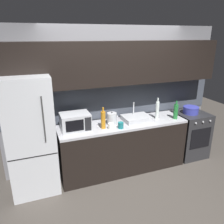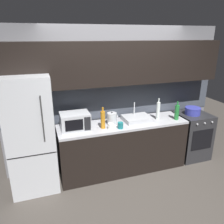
{
  "view_description": "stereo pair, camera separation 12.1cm",
  "coord_description": "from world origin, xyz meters",
  "px_view_note": "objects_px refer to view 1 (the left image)",
  "views": [
    {
      "loc": [
        -1.44,
        -2.37,
        2.34
      ],
      "look_at": [
        -0.21,
        0.9,
        1.13
      ],
      "focal_mm": 35.78,
      "sensor_mm": 36.0,
      "label": 1
    },
    {
      "loc": [
        -1.33,
        -2.42,
        2.34
      ],
      "look_at": [
        -0.21,
        0.9,
        1.13
      ],
      "focal_mm": 35.78,
      "sensor_mm": 36.0,
      "label": 2
    }
  ],
  "objects_px": {
    "refrigerator": "(31,136)",
    "wine_bottle_amber": "(103,120)",
    "kettle": "(112,119)",
    "cooking_pot": "(191,110)",
    "wine_bottle_clear": "(157,110)",
    "mug_teal": "(121,125)",
    "wine_bottle_green": "(176,111)",
    "mug_white": "(111,126)",
    "microwave": "(75,122)",
    "oven_range": "(190,134)"
  },
  "relations": [
    {
      "from": "microwave",
      "to": "wine_bottle_amber",
      "type": "xyz_separation_m",
      "value": [
        0.43,
        -0.11,
        0.01
      ]
    },
    {
      "from": "wine_bottle_amber",
      "to": "wine_bottle_clear",
      "type": "distance_m",
      "value": 1.05
    },
    {
      "from": "microwave",
      "to": "mug_white",
      "type": "relative_size",
      "value": 5.08
    },
    {
      "from": "wine_bottle_clear",
      "to": "wine_bottle_green",
      "type": "xyz_separation_m",
      "value": [
        0.31,
        -0.12,
        -0.03
      ]
    },
    {
      "from": "mug_white",
      "to": "mug_teal",
      "type": "distance_m",
      "value": 0.16
    },
    {
      "from": "wine_bottle_green",
      "to": "oven_range",
      "type": "bearing_deg",
      "value": 15.06
    },
    {
      "from": "wine_bottle_amber",
      "to": "refrigerator",
      "type": "bearing_deg",
      "value": 175.19
    },
    {
      "from": "oven_range",
      "to": "cooking_pot",
      "type": "height_order",
      "value": "cooking_pot"
    },
    {
      "from": "oven_range",
      "to": "kettle",
      "type": "xyz_separation_m",
      "value": [
        -1.66,
        0.02,
        0.55
      ]
    },
    {
      "from": "wine_bottle_clear",
      "to": "mug_teal",
      "type": "relative_size",
      "value": 3.7
    },
    {
      "from": "wine_bottle_green",
      "to": "mug_teal",
      "type": "distance_m",
      "value": 1.1
    },
    {
      "from": "mug_white",
      "to": "cooking_pot",
      "type": "xyz_separation_m",
      "value": [
        1.71,
        0.15,
        0.02
      ]
    },
    {
      "from": "mug_white",
      "to": "mug_teal",
      "type": "relative_size",
      "value": 0.86
    },
    {
      "from": "oven_range",
      "to": "cooking_pot",
      "type": "bearing_deg",
      "value": 178.15
    },
    {
      "from": "kettle",
      "to": "wine_bottle_amber",
      "type": "height_order",
      "value": "wine_bottle_amber"
    },
    {
      "from": "wine_bottle_clear",
      "to": "mug_white",
      "type": "xyz_separation_m",
      "value": [
        -0.94,
        -0.14,
        -0.12
      ]
    },
    {
      "from": "microwave",
      "to": "wine_bottle_amber",
      "type": "bearing_deg",
      "value": -14.54
    },
    {
      "from": "refrigerator",
      "to": "wine_bottle_green",
      "type": "bearing_deg",
      "value": -3.11
    },
    {
      "from": "mug_teal",
      "to": "refrigerator",
      "type": "bearing_deg",
      "value": 171.92
    },
    {
      "from": "kettle",
      "to": "wine_bottle_clear",
      "type": "xyz_separation_m",
      "value": [
        0.86,
        -0.04,
        0.06
      ]
    },
    {
      "from": "microwave",
      "to": "wine_bottle_clear",
      "type": "distance_m",
      "value": 1.48
    },
    {
      "from": "mug_white",
      "to": "mug_teal",
      "type": "xyz_separation_m",
      "value": [
        0.16,
        -0.04,
        0.01
      ]
    },
    {
      "from": "refrigerator",
      "to": "mug_white",
      "type": "distance_m",
      "value": 1.23
    },
    {
      "from": "kettle",
      "to": "mug_teal",
      "type": "bearing_deg",
      "value": -71.69
    },
    {
      "from": "oven_range",
      "to": "cooking_pot",
      "type": "xyz_separation_m",
      "value": [
        -0.04,
        0.0,
        0.52
      ]
    },
    {
      "from": "wine_bottle_clear",
      "to": "mug_teal",
      "type": "xyz_separation_m",
      "value": [
        -0.79,
        -0.18,
        -0.11
      ]
    },
    {
      "from": "wine_bottle_green",
      "to": "mug_teal",
      "type": "relative_size",
      "value": 3.18
    },
    {
      "from": "oven_range",
      "to": "wine_bottle_clear",
      "type": "height_order",
      "value": "wine_bottle_clear"
    },
    {
      "from": "cooking_pot",
      "to": "refrigerator",
      "type": "bearing_deg",
      "value": -180.0
    },
    {
      "from": "oven_range",
      "to": "refrigerator",
      "type": "bearing_deg",
      "value": 179.98
    },
    {
      "from": "mug_teal",
      "to": "cooking_pot",
      "type": "distance_m",
      "value": 1.56
    },
    {
      "from": "kettle",
      "to": "wine_bottle_amber",
      "type": "bearing_deg",
      "value": -149.2
    },
    {
      "from": "wine_bottle_amber",
      "to": "mug_white",
      "type": "relative_size",
      "value": 3.92
    },
    {
      "from": "kettle",
      "to": "mug_white",
      "type": "relative_size",
      "value": 2.51
    },
    {
      "from": "refrigerator",
      "to": "wine_bottle_amber",
      "type": "height_order",
      "value": "refrigerator"
    },
    {
      "from": "refrigerator",
      "to": "oven_range",
      "type": "relative_size",
      "value": 2.02
    },
    {
      "from": "refrigerator",
      "to": "wine_bottle_amber",
      "type": "relative_size",
      "value": 5.12
    },
    {
      "from": "wine_bottle_green",
      "to": "mug_white",
      "type": "distance_m",
      "value": 1.26
    },
    {
      "from": "oven_range",
      "to": "mug_white",
      "type": "distance_m",
      "value": 1.82
    },
    {
      "from": "cooking_pot",
      "to": "mug_white",
      "type": "bearing_deg",
      "value": -174.87
    },
    {
      "from": "refrigerator",
      "to": "oven_range",
      "type": "xyz_separation_m",
      "value": [
        2.97,
        -0.0,
        -0.46
      ]
    },
    {
      "from": "microwave",
      "to": "wine_bottle_clear",
      "type": "height_order",
      "value": "wine_bottle_clear"
    },
    {
      "from": "wine_bottle_amber",
      "to": "mug_teal",
      "type": "relative_size",
      "value": 3.38
    },
    {
      "from": "kettle",
      "to": "refrigerator",
      "type": "bearing_deg",
      "value": -179.09
    },
    {
      "from": "wine_bottle_green",
      "to": "cooking_pot",
      "type": "xyz_separation_m",
      "value": [
        0.45,
        0.13,
        -0.07
      ]
    },
    {
      "from": "wine_bottle_clear",
      "to": "cooking_pot",
      "type": "distance_m",
      "value": 0.77
    },
    {
      "from": "mug_white",
      "to": "wine_bottle_green",
      "type": "bearing_deg",
      "value": 0.85
    },
    {
      "from": "refrigerator",
      "to": "oven_range",
      "type": "distance_m",
      "value": 3.0
    },
    {
      "from": "refrigerator",
      "to": "wine_bottle_clear",
      "type": "xyz_separation_m",
      "value": [
        2.16,
        -0.01,
        0.16
      ]
    },
    {
      "from": "cooking_pot",
      "to": "wine_bottle_clear",
      "type": "bearing_deg",
      "value": -178.89
    }
  ]
}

